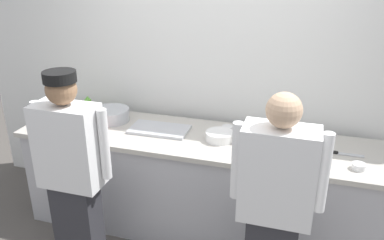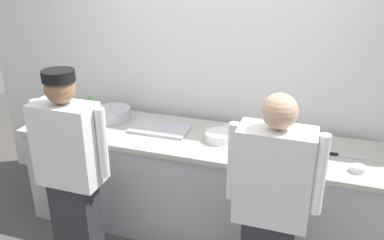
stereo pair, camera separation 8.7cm
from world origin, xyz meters
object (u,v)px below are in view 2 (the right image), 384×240
(plate_stack_rear, at_px, (280,147))
(chefs_knife, at_px, (342,155))
(plate_stack_front, at_px, (219,136))
(ramekin_green_sauce, at_px, (83,122))
(squeeze_bottle_spare, at_px, (55,112))
(ramekin_orange_sauce, at_px, (294,137))
(chef_near_left, at_px, (71,171))
(mixing_bowl_steel, at_px, (113,114))
(chef_center, at_px, (271,208))
(squeeze_bottle_secondary, at_px, (95,124))
(ramekin_red_sauce, at_px, (228,128))
(deli_cup, at_px, (75,127))
(sheet_tray, at_px, (160,129))
(squeeze_bottle_primary, at_px, (90,106))
(ramekin_yellow_sauce, at_px, (358,169))

(plate_stack_rear, relative_size, chefs_knife, 0.83)
(plate_stack_front, distance_m, ramekin_green_sauce, 1.24)
(squeeze_bottle_spare, distance_m, ramekin_orange_sauce, 2.09)
(plate_stack_rear, height_order, squeeze_bottle_spare, squeeze_bottle_spare)
(chef_near_left, bearing_deg, ramekin_orange_sauce, 32.33)
(plate_stack_front, xyz_separation_m, squeeze_bottle_spare, (-1.50, -0.09, 0.05))
(chef_near_left, height_order, plate_stack_front, chef_near_left)
(chefs_knife, bearing_deg, mixing_bowl_steel, 177.27)
(chef_center, height_order, mixing_bowl_steel, chef_center)
(squeeze_bottle_secondary, relative_size, ramekin_red_sauce, 2.03)
(chef_center, bearing_deg, deli_cup, 163.88)
(mixing_bowl_steel, distance_m, ramekin_red_sauce, 1.06)
(plate_stack_rear, xyz_separation_m, squeeze_bottle_spare, (-1.99, -0.06, 0.06))
(squeeze_bottle_spare, bearing_deg, ramekin_red_sauce, 11.24)
(mixing_bowl_steel, bearing_deg, chef_near_left, -81.39)
(chef_center, xyz_separation_m, plate_stack_front, (-0.53, 0.72, 0.10))
(plate_stack_rear, distance_m, chefs_knife, 0.45)
(chef_center, relative_size, squeeze_bottle_spare, 8.66)
(chef_center, bearing_deg, plate_stack_front, 126.13)
(plate_stack_rear, xyz_separation_m, ramekin_red_sauce, (-0.47, 0.24, -0.01))
(squeeze_bottle_secondary, xyz_separation_m, ramekin_green_sauce, (-0.22, 0.14, -0.07))
(mixing_bowl_steel, relative_size, ramekin_green_sauce, 3.71)
(chef_center, relative_size, plate_stack_front, 6.89)
(deli_cup, bearing_deg, sheet_tray, 20.60)
(squeeze_bottle_spare, height_order, ramekin_green_sauce, squeeze_bottle_spare)
(squeeze_bottle_spare, xyz_separation_m, ramekin_red_sauce, (1.52, 0.30, -0.07))
(mixing_bowl_steel, height_order, squeeze_bottle_primary, squeeze_bottle_primary)
(chef_center, height_order, plate_stack_rear, chef_center)
(plate_stack_rear, bearing_deg, ramekin_yellow_sauce, -15.55)
(ramekin_green_sauce, bearing_deg, mixing_bowl_steel, 41.91)
(chef_near_left, height_order, plate_stack_rear, chef_near_left)
(squeeze_bottle_primary, xyz_separation_m, squeeze_bottle_spare, (-0.22, -0.23, -0.01))
(plate_stack_front, xyz_separation_m, chefs_knife, (0.94, 0.03, -0.03))
(plate_stack_rear, distance_m, ramekin_yellow_sauce, 0.57)
(squeeze_bottle_primary, bearing_deg, squeeze_bottle_secondary, -53.25)
(chef_near_left, bearing_deg, squeeze_bottle_secondary, 101.75)
(ramekin_yellow_sauce, distance_m, deli_cup, 2.25)
(deli_cup, bearing_deg, plate_stack_front, 10.32)
(mixing_bowl_steel, bearing_deg, plate_stack_front, -6.58)
(deli_cup, bearing_deg, chefs_knife, 6.52)
(ramekin_green_sauce, relative_size, ramekin_red_sauce, 0.93)
(squeeze_bottle_secondary, height_order, deli_cup, squeeze_bottle_secondary)
(ramekin_orange_sauce, bearing_deg, ramekin_red_sauce, 177.94)
(chef_center, height_order, chefs_knife, chef_center)
(plate_stack_rear, distance_m, sheet_tray, 1.03)
(ramekin_red_sauce, bearing_deg, squeeze_bottle_primary, -176.97)
(ramekin_green_sauce, bearing_deg, chef_center, -20.42)
(chef_center, bearing_deg, chefs_knife, 60.98)
(ramekin_green_sauce, xyz_separation_m, chefs_knife, (2.18, 0.09, -0.02))
(chef_center, xyz_separation_m, squeeze_bottle_secondary, (-1.54, 0.51, 0.15))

